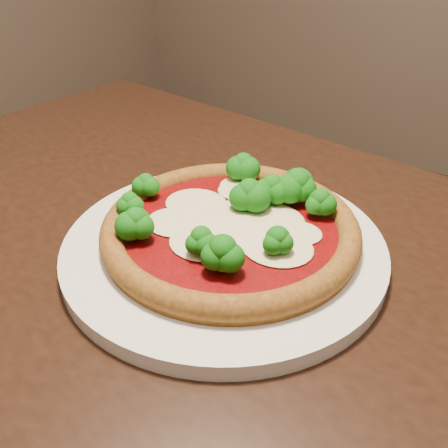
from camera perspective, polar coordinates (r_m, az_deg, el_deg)
The scene contains 3 objects.
dining_table at distance 0.64m, azimuth -2.57°, elevation -11.12°, with size 1.18×0.82×0.75m.
plate at distance 0.56m, azimuth 0.00°, elevation -2.66°, with size 0.36×0.36×0.02m, color silver.
pizza at distance 0.55m, azimuth 0.94°, elevation 0.04°, with size 0.29×0.29×0.06m.
Camera 1 is at (0.09, -0.29, 1.09)m, focal length 40.00 mm.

